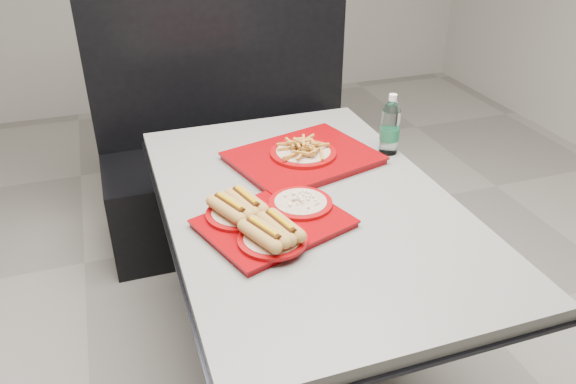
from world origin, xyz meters
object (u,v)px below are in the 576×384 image
object	(u,v)px
diner_table	(308,241)
water_bottle	(390,128)
booth_bench	(232,155)
tray_near	(268,219)
tray_far	(303,155)

from	to	relation	value
diner_table	water_bottle	xyz separation A→B (m)	(0.41, 0.23, 0.26)
diner_table	booth_bench	bearing A→B (deg)	90.00
diner_table	tray_near	world-z (taller)	tray_near
tray_far	water_bottle	bearing A→B (deg)	-4.82
booth_bench	tray_near	size ratio (longest dim) A/B	2.77
water_bottle	tray_near	bearing A→B (deg)	-148.69
booth_bench	diner_table	bearing A→B (deg)	-90.00
tray_far	water_bottle	size ratio (longest dim) A/B	2.52
tray_far	water_bottle	xyz separation A→B (m)	(0.33, -0.03, 0.07)
booth_bench	tray_far	xyz separation A→B (m)	(0.08, -0.84, 0.38)
diner_table	water_bottle	bearing A→B (deg)	29.44
tray_far	water_bottle	distance (m)	0.34
booth_bench	water_bottle	bearing A→B (deg)	-64.89
tray_near	booth_bench	bearing A→B (deg)	81.94
tray_far	tray_near	bearing A→B (deg)	-123.17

